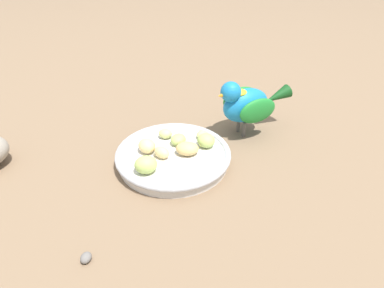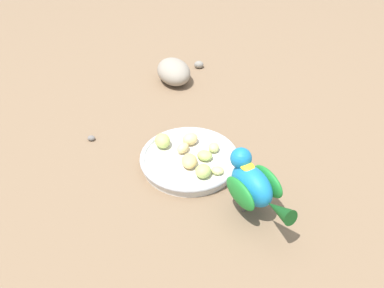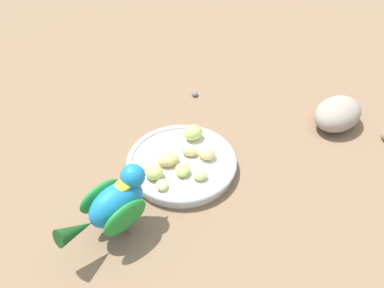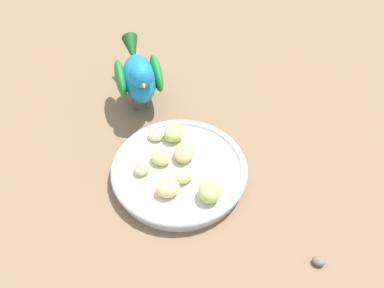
% 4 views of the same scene
% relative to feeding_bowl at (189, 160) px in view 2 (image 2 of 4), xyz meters
% --- Properties ---
extents(ground_plane, '(4.00, 4.00, 0.00)m').
position_rel_feeding_bowl_xyz_m(ground_plane, '(-0.02, -0.02, -0.01)').
color(ground_plane, '#7A6047').
extents(feeding_bowl, '(0.20, 0.20, 0.02)m').
position_rel_feeding_bowl_xyz_m(feeding_bowl, '(0.00, 0.00, 0.00)').
color(feeding_bowl, beige).
rests_on(feeding_bowl, ground_plane).
extents(apple_piece_0, '(0.04, 0.05, 0.02)m').
position_rel_feeding_bowl_xyz_m(apple_piece_0, '(0.01, 0.02, 0.02)').
color(apple_piece_0, tan).
rests_on(apple_piece_0, feeding_bowl).
extents(apple_piece_1, '(0.04, 0.04, 0.03)m').
position_rel_feeding_bowl_xyz_m(apple_piece_1, '(0.03, -0.06, 0.02)').
color(apple_piece_1, '#B2CC66').
rests_on(apple_piece_1, feeding_bowl).
extents(apple_piece_2, '(0.04, 0.04, 0.02)m').
position_rel_feeding_bowl_xyz_m(apple_piece_2, '(0.00, 0.06, 0.02)').
color(apple_piece_2, '#B2CC66').
rests_on(apple_piece_2, feeding_bowl).
extents(apple_piece_3, '(0.04, 0.04, 0.02)m').
position_rel_feeding_bowl_xyz_m(apple_piece_3, '(-0.03, 0.02, 0.02)').
color(apple_piece_3, '#B2CC66').
rests_on(apple_piece_3, feeding_bowl).
extents(apple_piece_4, '(0.04, 0.03, 0.02)m').
position_rel_feeding_bowl_xyz_m(apple_piece_4, '(-0.02, -0.04, 0.02)').
color(apple_piece_4, '#E5C67F').
rests_on(apple_piece_4, feeding_bowl).
extents(apple_piece_5, '(0.03, 0.03, 0.01)m').
position_rel_feeding_bowl_xyz_m(apple_piece_5, '(-0.02, 0.07, 0.01)').
color(apple_piece_5, '#C6D17A').
rests_on(apple_piece_5, feeding_bowl).
extents(apple_piece_6, '(0.03, 0.03, 0.02)m').
position_rel_feeding_bowl_xyz_m(apple_piece_6, '(-0.05, 0.01, 0.01)').
color(apple_piece_6, '#C6D17A').
rests_on(apple_piece_6, feeding_bowl).
extents(apple_piece_7, '(0.03, 0.03, 0.02)m').
position_rel_feeding_bowl_xyz_m(apple_piece_7, '(0.00, -0.02, 0.02)').
color(apple_piece_7, '#E5C67F').
rests_on(apple_piece_7, feeding_bowl).
extents(parrot, '(0.08, 0.16, 0.11)m').
position_rel_feeding_bowl_xyz_m(parrot, '(-0.03, 0.16, 0.05)').
color(parrot, '#59544C').
rests_on(parrot, ground_plane).
extents(rock_large, '(0.09, 0.11, 0.06)m').
position_rel_feeding_bowl_xyz_m(rock_large, '(-0.12, -0.30, 0.02)').
color(rock_large, gray).
rests_on(rock_large, ground_plane).
extents(pebble_0, '(0.02, 0.02, 0.01)m').
position_rel_feeding_bowl_xyz_m(pebble_0, '(0.14, -0.17, -0.01)').
color(pebble_0, slate).
rests_on(pebble_0, ground_plane).
extents(pebble_1, '(0.03, 0.03, 0.02)m').
position_rel_feeding_bowl_xyz_m(pebble_1, '(-0.22, -0.34, -0.00)').
color(pebble_1, gray).
rests_on(pebble_1, ground_plane).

